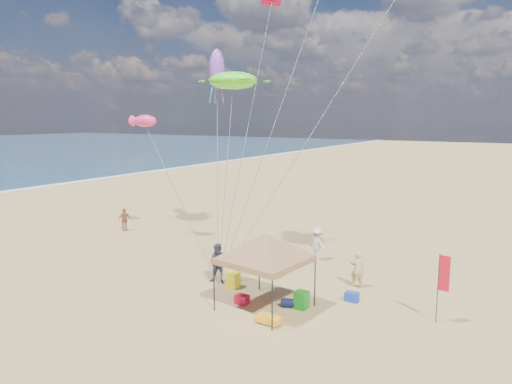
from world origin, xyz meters
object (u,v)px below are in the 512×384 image
feather_flag (443,277)px  person_near_b (219,263)px  chair_yellow (233,280)px  cooler_blue (352,297)px  cooler_red (242,299)px  chair_green (301,300)px  canopy_tent (265,236)px  person_near_a (357,269)px  person_near_c (317,244)px  beach_cart (269,319)px  person_far_a (124,219)px

feather_flag → person_near_b: feather_flag is taller
feather_flag → chair_yellow: size_ratio=3.80×
cooler_blue → feather_flag: bearing=-5.2°
cooler_red → chair_green: (2.28, 0.87, 0.16)m
canopy_tent → chair_green: 3.00m
feather_flag → chair_green: size_ratio=3.80×
cooler_blue → person_near_b: (-6.03, -1.08, 0.73)m
person_near_a → person_near_b: size_ratio=0.90×
cooler_red → person_near_b: person_near_b is taller
person_near_a → person_near_c: (-3.19, 2.79, 0.06)m
canopy_tent → person_near_c: canopy_tent is taller
canopy_tent → feather_flag: canopy_tent is taller
chair_yellow → cooler_blue: bearing=14.1°
cooler_blue → person_near_c: size_ratio=0.30×
chair_green → canopy_tent: bearing=-149.5°
beach_cart → person_near_a: bearing=74.4°
feather_flag → person_near_a: 4.49m
chair_yellow → person_near_c: person_near_c is taller
feather_flag → person_far_a: feather_flag is taller
person_near_c → feather_flag: bearing=165.2°
beach_cart → person_near_b: 4.96m
person_near_b → person_far_a: size_ratio=1.20×
cooler_blue → chair_green: 2.29m
person_near_b → person_far_a: (-11.30, 4.78, -0.15)m
person_near_b → person_far_a: bearing=139.0°
person_near_a → cooler_red: bearing=43.4°
feather_flag → chair_green: feather_flag is taller
person_near_a → chair_yellow: bearing=23.6°
canopy_tent → chair_yellow: bearing=153.0°
person_near_c → person_far_a: 13.79m
canopy_tent → person_near_b: canopy_tent is taller
person_near_b → chair_yellow: bearing=-30.1°
person_near_a → person_near_c: 4.24m
cooler_red → beach_cart: size_ratio=0.60×
cooler_red → person_near_c: size_ratio=0.30×
beach_cart → person_near_a: (1.49, 5.35, 0.63)m
chair_yellow → beach_cart: (3.23, -2.39, -0.15)m
person_near_c → chair_yellow: bearing=94.4°
canopy_tent → feather_flag: (6.25, 2.16, -1.17)m
feather_flag → person_near_b: bearing=-175.5°
chair_green → chair_yellow: bearing=172.6°
chair_yellow → person_near_c: bearing=75.1°
chair_green → beach_cart: 1.97m
cooler_red → chair_green: chair_green is taller
canopy_tent → beach_cart: bearing=-54.0°
chair_green → person_near_c: bearing=108.6°
feather_flag → chair_green: 5.39m
canopy_tent → cooler_blue: canopy_tent is taller
person_near_a → chair_green: bearing=63.8°
canopy_tent → feather_flag: bearing=19.1°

